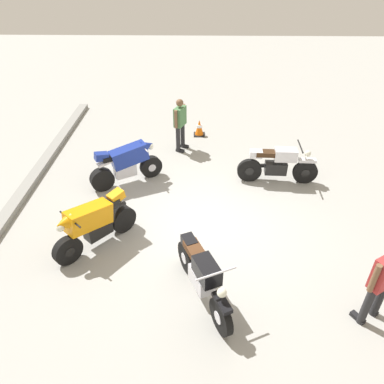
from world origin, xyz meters
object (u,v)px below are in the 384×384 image
object	(u,v)px
motorcycle_blue_sportbike	(127,163)
traffic_cone	(199,128)
person_in_red_shirt	(382,280)
motorcycle_black_cruiser	(203,276)
motorcycle_silver_cruiser	(278,164)
motorcycle_orange_sportbike	(94,223)
person_in_green_shirt	(180,122)

from	to	relation	value
motorcycle_blue_sportbike	traffic_cone	world-z (taller)	motorcycle_blue_sportbike
person_in_red_shirt	traffic_cone	distance (m)	7.66
motorcycle_black_cruiser	motorcycle_blue_sportbike	bearing A→B (deg)	-176.71
motorcycle_silver_cruiser	motorcycle_orange_sportbike	xyz separation A→B (m)	(-2.56, 4.17, 0.07)
motorcycle_black_cruiser	person_in_red_shirt	size ratio (longest dim) A/B	1.18
motorcycle_black_cruiser	motorcycle_blue_sportbike	xyz separation A→B (m)	(3.74, 1.95, 0.07)
motorcycle_silver_cruiser	traffic_cone	xyz separation A→B (m)	(2.79, 2.04, -0.26)
traffic_cone	person_in_green_shirt	bearing A→B (deg)	150.44
motorcycle_silver_cruiser	motorcycle_orange_sportbike	distance (m)	4.89
motorcycle_blue_sportbike	motorcycle_orange_sportbike	distance (m)	2.44
motorcycle_silver_cruiser	person_in_green_shirt	bearing A→B (deg)	148.18
motorcycle_blue_sportbike	motorcycle_orange_sportbike	xyz separation A→B (m)	(-2.43, 0.26, 0.00)
motorcycle_silver_cruiser	traffic_cone	world-z (taller)	motorcycle_silver_cruiser
person_in_red_shirt	person_in_green_shirt	bearing A→B (deg)	-1.41
person_in_green_shirt	traffic_cone	xyz separation A→B (m)	(1.01, -0.57, -0.64)
motorcycle_blue_sportbike	person_in_red_shirt	world-z (taller)	person_in_red_shirt
motorcycle_blue_sportbike	person_in_green_shirt	bearing A→B (deg)	26.18
motorcycle_black_cruiser	traffic_cone	size ratio (longest dim) A/B	3.69
traffic_cone	motorcycle_orange_sportbike	bearing A→B (deg)	158.30
motorcycle_orange_sportbike	traffic_cone	xyz separation A→B (m)	(5.35, -2.13, -0.33)
motorcycle_silver_cruiser	motorcycle_blue_sportbike	distance (m)	3.92
motorcycle_orange_sportbike	person_in_green_shirt	world-z (taller)	person_in_green_shirt
motorcycle_black_cruiser	person_in_green_shirt	xyz separation A→B (m)	(5.65, 0.65, 0.38)
person_in_red_shirt	traffic_cone	world-z (taller)	person_in_red_shirt
motorcycle_blue_sportbike	traffic_cone	distance (m)	3.48
motorcycle_black_cruiser	motorcycle_orange_sportbike	size ratio (longest dim) A/B	1.23
person_in_green_shirt	traffic_cone	world-z (taller)	person_in_green_shirt
person_in_red_shirt	person_in_green_shirt	distance (m)	6.98
motorcycle_orange_sportbike	traffic_cone	bearing A→B (deg)	-159.98
motorcycle_silver_cruiser	person_in_red_shirt	xyz separation A→B (m)	(-4.27, -0.84, 0.42)
traffic_cone	motorcycle_blue_sportbike	bearing A→B (deg)	147.32
motorcycle_silver_cruiser	motorcycle_orange_sportbike	size ratio (longest dim) A/B	1.32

